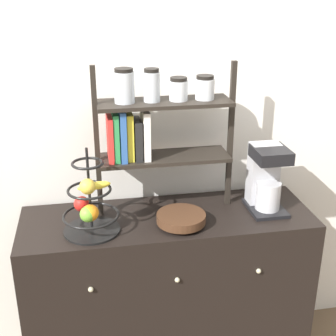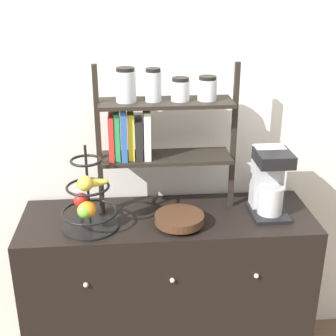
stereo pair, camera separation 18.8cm
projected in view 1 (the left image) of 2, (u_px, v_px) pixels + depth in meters
wall_back at (158, 124)px, 2.39m from camera, size 7.00×0.05×2.60m
sideboard at (168, 294)px, 2.45m from camera, size 1.42×0.49×0.92m
coffee_maker at (266, 177)px, 2.30m from camera, size 0.17×0.23×0.33m
fruit_stand at (89, 206)px, 2.09m from camera, size 0.26×0.26×0.41m
wooden_bowl at (181, 219)px, 2.18m from camera, size 0.23×0.23×0.06m
shelf_hutch at (150, 122)px, 2.17m from camera, size 0.67×0.20×0.73m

